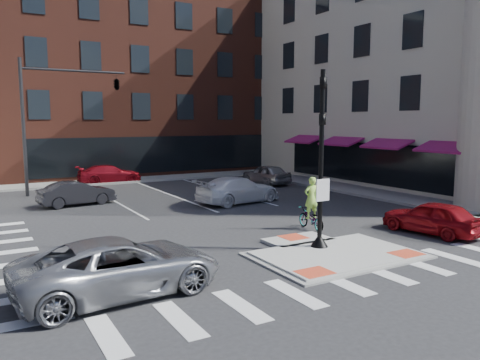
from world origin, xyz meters
TOP-DOWN VIEW (x-y plane):
  - ground at (0.00, 0.00)m, footprint 120.00×120.00m
  - refuge_island at (0.00, -0.26)m, footprint 5.40×4.65m
  - sidewalk_e at (10.80, 10.00)m, footprint 3.00×24.00m
  - sidewalk_n at (3.00, 22.00)m, footprint 26.00×3.00m
  - building_n at (3.00, 31.99)m, footprint 24.40×18.40m
  - building_e at (21.54, 11.50)m, footprint 21.90×23.90m
  - building_far_left at (-4.00, 52.00)m, footprint 10.00×12.00m
  - building_far_right at (9.00, 54.00)m, footprint 12.00×12.00m
  - signal_pole at (0.00, 0.40)m, footprint 0.60×0.60m
  - mast_arm_signal at (-3.47, 18.00)m, footprint 6.10×2.24m
  - silver_suv at (-7.09, -0.30)m, footprint 5.43×2.80m
  - red_sedan at (5.33, 0.00)m, footprint 2.07×4.04m
  - white_pickup at (2.17, 9.85)m, footprint 5.16×2.77m
  - bg_car_dark at (-5.53, 13.48)m, footprint 4.01×1.91m
  - bg_car_silver at (7.62, 15.45)m, footprint 1.97×4.20m
  - bg_car_red at (-1.75, 21.50)m, footprint 4.46×1.81m
  - cyclist at (1.67, 2.98)m, footprint 0.72×1.74m

SIDE VIEW (x-z plane):
  - ground at x=0.00m, z-range 0.00..0.00m
  - refuge_island at x=0.00m, z-range -0.01..0.11m
  - sidewalk_e at x=10.80m, z-range 0.00..0.15m
  - sidewalk_n at x=3.00m, z-range 0.00..0.15m
  - bg_car_dark at x=-5.53m, z-range 0.00..1.27m
  - bg_car_red at x=-1.75m, z-range 0.00..1.29m
  - red_sedan at x=5.33m, z-range 0.00..1.32m
  - bg_car_silver at x=7.62m, z-range 0.00..1.39m
  - white_pickup at x=2.17m, z-range 0.00..1.42m
  - cyclist at x=1.67m, z-range -0.35..1.81m
  - silver_suv at x=-7.09m, z-range 0.00..1.46m
  - signal_pole at x=0.00m, z-range -0.63..5.35m
  - building_far_left at x=-4.00m, z-range 0.00..10.00m
  - building_far_right at x=9.00m, z-range 0.00..12.00m
  - mast_arm_signal at x=-3.47m, z-range 2.21..10.21m
  - building_n at x=3.00m, z-range 0.05..15.55m
  - building_e at x=21.54m, z-range -0.81..16.89m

